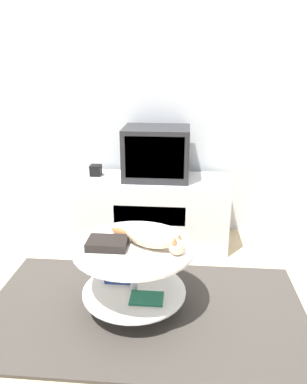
# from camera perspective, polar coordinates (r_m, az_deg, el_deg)

# --- Properties ---
(ground_plane) EXTENTS (12.00, 12.00, 0.00)m
(ground_plane) POSITION_cam_1_polar(r_m,az_deg,el_deg) (2.41, -1.36, -17.91)
(ground_plane) COLOR tan
(wall_back) EXTENTS (8.00, 0.05, 2.60)m
(wall_back) POSITION_cam_1_polar(r_m,az_deg,el_deg) (3.20, 1.05, 16.62)
(wall_back) COLOR silver
(wall_back) RESTS_ON ground_plane
(rug) EXTENTS (1.95, 1.11, 0.02)m
(rug) POSITION_cam_1_polar(r_m,az_deg,el_deg) (2.40, -1.36, -17.72)
(rug) COLOR #3D3833
(rug) RESTS_ON ground_plane
(tv_stand) EXTENTS (1.23, 0.48, 0.55)m
(tv_stand) POSITION_cam_1_polar(r_m,az_deg,el_deg) (3.11, -0.23, -2.86)
(tv_stand) COLOR silver
(tv_stand) RESTS_ON ground_plane
(tv) EXTENTS (0.52, 0.40, 0.41)m
(tv) POSITION_cam_1_polar(r_m,az_deg,el_deg) (3.00, 0.46, 5.97)
(tv) COLOR #232326
(tv) RESTS_ON tv_stand
(speaker) EXTENTS (0.09, 0.09, 0.09)m
(speaker) POSITION_cam_1_polar(r_m,az_deg,el_deg) (3.13, -8.79, 3.28)
(speaker) COLOR black
(speaker) RESTS_ON tv_stand
(coffee_table) EXTENTS (0.71, 0.71, 0.42)m
(coffee_table) POSITION_cam_1_polar(r_m,az_deg,el_deg) (2.28, -3.07, -11.56)
(coffee_table) COLOR #B2B2B7
(coffee_table) RESTS_ON rug
(dvd_box) EXTENTS (0.23, 0.16, 0.05)m
(dvd_box) POSITION_cam_1_polar(r_m,az_deg,el_deg) (2.19, -7.03, -7.72)
(dvd_box) COLOR black
(dvd_box) RESTS_ON coffee_table
(cat) EXTENTS (0.47, 0.31, 0.13)m
(cat) POSITION_cam_1_polar(r_m,az_deg,el_deg) (2.17, -0.39, -6.76)
(cat) COLOR beige
(cat) RESTS_ON coffee_table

